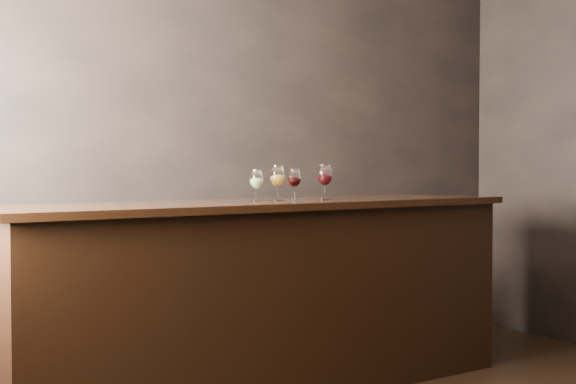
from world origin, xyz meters
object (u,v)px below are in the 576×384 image
glass_red_a (294,179)px  glass_red_b (325,176)px  glass_amber (278,177)px  glass_white (257,180)px  back_bar_shelf (213,310)px  bar_counter (267,301)px

glass_red_a → glass_red_b: (0.18, -0.07, 0.02)m
glass_amber → glass_white: bearing=-174.1°
back_bar_shelf → glass_red_a: 1.16m
back_bar_shelf → glass_white: size_ratio=11.49×
bar_counter → glass_amber: (0.07, -0.01, 0.74)m
glass_white → glass_red_b: size_ratio=0.86×
glass_amber → glass_red_a: bearing=18.7°
glass_amber → glass_red_a: glass_amber is taller
back_bar_shelf → glass_amber: 1.18m
glass_red_a → back_bar_shelf: bearing=106.7°
bar_counter → glass_white: bearing=-163.5°
back_bar_shelf → glass_white: 1.18m
glass_amber → glass_red_a: 0.16m
back_bar_shelf → glass_amber: (0.06, -0.75, 0.91)m
bar_counter → glass_amber: size_ratio=15.11×
glass_red_a → glass_red_b: size_ratio=0.89×
glass_red_a → glass_white: bearing=-167.6°
back_bar_shelf → glass_red_a: (0.21, -0.70, 0.90)m
glass_white → glass_red_b: bearing=-0.8°
bar_counter → glass_red_a: (0.22, 0.04, 0.73)m
glass_amber → glass_red_a: (0.15, 0.05, -0.01)m
back_bar_shelf → glass_white: bearing=-96.9°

